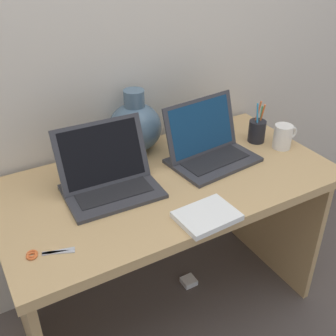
# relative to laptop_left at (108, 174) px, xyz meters

# --- Properties ---
(ground_plane) EXTENTS (6.00, 6.00, 0.00)m
(ground_plane) POSITION_rel_laptop_left_xyz_m (0.23, -0.06, -0.82)
(ground_plane) COLOR #564C47
(back_wall) EXTENTS (4.40, 0.04, 2.40)m
(back_wall) POSITION_rel_laptop_left_xyz_m (0.23, 0.33, 0.38)
(back_wall) COLOR beige
(back_wall) RESTS_ON ground
(desk) EXTENTS (1.34, 0.69, 0.75)m
(desk) POSITION_rel_laptop_left_xyz_m (0.23, -0.06, -0.24)
(desk) COLOR tan
(desk) RESTS_ON ground
(laptop_left) EXTENTS (0.36, 0.27, 0.25)m
(laptop_left) POSITION_rel_laptop_left_xyz_m (0.00, 0.00, 0.00)
(laptop_left) COLOR #333338
(laptop_left) RESTS_ON desk
(laptop_right) EXTENTS (0.38, 0.28, 0.25)m
(laptop_right) POSITION_rel_laptop_left_xyz_m (0.46, 0.00, 0.00)
(laptop_right) COLOR #333338
(laptop_right) RESTS_ON desk
(green_vase) EXTENTS (0.23, 0.23, 0.28)m
(green_vase) POSITION_rel_laptop_left_xyz_m (0.23, 0.23, 0.05)
(green_vase) COLOR slate
(green_vase) RESTS_ON desk
(notebook_stack) EXTENTS (0.21, 0.16, 0.02)m
(notebook_stack) POSITION_rel_laptop_left_xyz_m (0.22, -0.34, -0.05)
(notebook_stack) COLOR white
(notebook_stack) RESTS_ON desk
(coffee_mug) EXTENTS (0.12, 0.08, 0.11)m
(coffee_mug) POSITION_rel_laptop_left_xyz_m (0.80, -0.08, -0.01)
(coffee_mug) COLOR white
(coffee_mug) RESTS_ON desk
(pen_cup) EXTENTS (0.08, 0.08, 0.19)m
(pen_cup) POSITION_rel_laptop_left_xyz_m (0.74, 0.02, -0.01)
(pen_cup) COLOR black
(pen_cup) RESTS_ON desk
(scissors) EXTENTS (0.15, 0.08, 0.01)m
(scissors) POSITION_rel_laptop_left_xyz_m (-0.32, -0.23, -0.06)
(scissors) COLOR #B7B7BC
(scissors) RESTS_ON desk
(power_brick) EXTENTS (0.07, 0.07, 0.03)m
(power_brick) POSITION_rel_laptop_left_xyz_m (0.40, 0.02, -0.80)
(power_brick) COLOR white
(power_brick) RESTS_ON ground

